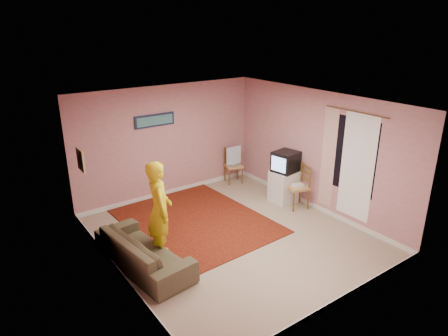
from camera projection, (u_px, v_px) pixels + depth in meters
ground at (231, 236)px, 7.72m from camera, size 5.00×5.00×0.00m
wall_back at (167, 142)px, 9.18m from camera, size 4.50×0.02×2.60m
wall_front at (343, 227)px, 5.36m from camera, size 4.50×0.02×2.60m
wall_left at (113, 204)px, 6.04m from camera, size 0.02×5.00×2.60m
wall_right at (317, 151)px, 8.49m from camera, size 0.02×5.00×2.60m
ceiling at (232, 102)px, 6.82m from camera, size 4.50×5.00×0.02m
baseboard_back at (170, 192)px, 9.60m from camera, size 4.50×0.02×0.10m
baseboard_front at (333, 303)px, 5.79m from camera, size 4.50×0.02×0.10m
baseboard_left at (121, 274)px, 6.48m from camera, size 0.02×5.00×0.10m
baseboard_right at (312, 205)px, 8.92m from camera, size 0.02×5.00×0.10m
window at (352, 156)px, 7.75m from camera, size 0.01×1.10×1.50m
curtain_sheer at (357, 168)px, 7.70m from camera, size 0.01×0.75×2.10m
curtain_floral at (328, 158)px, 8.23m from camera, size 0.01×0.35×2.10m
curtain_rod at (356, 112)px, 7.43m from camera, size 0.02×1.40×0.02m
picture_back at (155, 120)px, 8.80m from camera, size 0.95×0.04×0.28m
picture_left at (81, 160)px, 7.20m from camera, size 0.04×0.38×0.42m
area_rug at (196, 221)px, 8.28m from camera, size 2.68×3.28×0.02m
tv_cabinet at (284, 186)px, 9.11m from camera, size 0.58×0.52×0.73m
crt_tv at (286, 162)px, 8.90m from camera, size 0.60×0.56×0.46m
chair_a at (234, 162)px, 10.13m from camera, size 0.50×0.49×0.49m
dvd_player at (234, 164)px, 10.15m from camera, size 0.38×0.32×0.05m
blue_throw at (234, 155)px, 10.07m from camera, size 0.42×0.05×0.44m
chair_b at (298, 182)px, 8.73m from camera, size 0.53×0.55×0.53m
game_console at (298, 185)px, 8.76m from camera, size 0.27×0.23×0.05m
sofa at (144, 251)px, 6.67m from camera, size 1.03×2.09×0.59m
person at (160, 210)px, 6.78m from camera, size 0.61×0.74×1.76m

